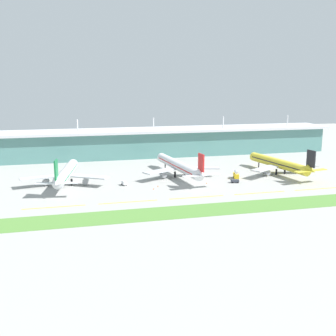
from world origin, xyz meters
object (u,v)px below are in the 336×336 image
safety_cone_left_wingtip (153,189)px  safety_cone_nose_front (158,186)px  airliner_middle (179,166)px  fuel_truck (236,175)px  baggage_cart (124,183)px  airliner_near (66,173)px  airliner_far (279,164)px  safety_cone_right_wingtip (207,183)px  pushback_tug (235,181)px

safety_cone_left_wingtip → safety_cone_nose_front: bearing=54.1°
airliner_middle → safety_cone_left_wingtip: airliner_middle is taller
safety_cone_nose_front → fuel_truck: bearing=9.4°
baggage_cart → fuel_truck: fuel_truck is taller
airliner_near → safety_cone_nose_front: (48.34, -16.65, -6.10)m
airliner_near → airliner_far: same height
airliner_middle → safety_cone_right_wingtip: bearing=-63.8°
airliner_far → pushback_tug: airliner_far is taller
airliner_middle → safety_cone_right_wingtip: 23.98m
pushback_tug → safety_cone_left_wingtip: bearing=-176.0°
safety_cone_right_wingtip → airliner_near: bearing=167.9°
fuel_truck → airliner_far: bearing=9.3°
fuel_truck → safety_cone_nose_front: bearing=-170.6°
fuel_truck → pushback_tug: bearing=-116.8°
airliner_middle → airliner_near: bearing=-176.2°
baggage_cart → safety_cone_left_wingtip: (13.94, -12.52, -0.91)m
airliner_middle → safety_cone_left_wingtip: bearing=-129.3°
airliner_middle → pushback_tug: airliner_middle is taller
airliner_near → pushback_tug: size_ratio=12.95×
airliner_middle → pushback_tug: bearing=-40.4°
safety_cone_left_wingtip → safety_cone_nose_front: 6.02m
airliner_near → safety_cone_left_wingtip: (44.81, -21.53, -6.10)m
fuel_truck → safety_cone_nose_front: (-49.08, -8.09, -1.91)m
pushback_tug → baggage_cart: (-61.69, 9.14, 0.16)m
pushback_tug → fuel_truck: (4.85, 9.59, 1.16)m
airliner_near → airliner_far: size_ratio=0.98×
airliner_near → airliner_middle: bearing=3.8°
pushback_tug → airliner_middle: bearing=139.6°
airliner_middle → safety_cone_left_wingtip: 34.07m
airliner_near → pushback_tug: airliner_near is taller
airliner_near → airliner_far: 128.25m
airliner_middle → safety_cone_nose_front: (-17.72, -21.05, -6.11)m
airliner_near → baggage_cart: airliner_near is taller
airliner_near → airliner_far: bearing=-1.6°
airliner_far → safety_cone_nose_front: bearing=-170.7°
safety_cone_nose_front → safety_cone_left_wingtip: bearing=-125.9°
safety_cone_nose_front → airliner_near: bearing=161.0°
airliner_middle → safety_cone_right_wingtip: airliner_middle is taller
safety_cone_left_wingtip → fuel_truck: bearing=13.9°
airliner_near → safety_cone_left_wingtip: 50.09m
pushback_tug → safety_cone_left_wingtip: (-47.75, -3.38, -0.75)m
airliner_middle → safety_cone_nose_front: airliner_middle is taller
pushback_tug → safety_cone_nose_front: pushback_tug is taller
airliner_near → airliner_middle: (66.06, 4.40, 0.01)m
safety_cone_nose_front → safety_cone_right_wingtip: (27.95, 0.24, 0.00)m
airliner_far → airliner_near: bearing=178.4°
safety_cone_right_wingtip → baggage_cart: bearing=170.7°
fuel_truck → safety_cone_left_wingtip: bearing=-166.1°
fuel_truck → safety_cone_right_wingtip: fuel_truck is taller
airliner_middle → airliner_far: bearing=-7.3°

